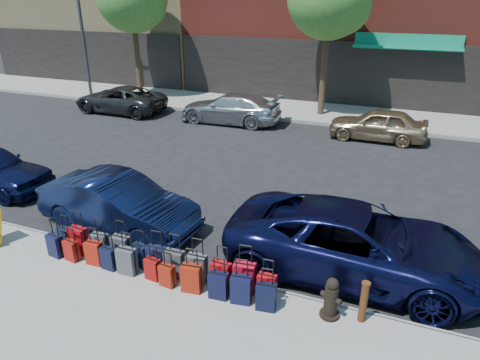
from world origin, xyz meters
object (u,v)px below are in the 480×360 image
at_px(suitcase_front_5, 157,259).
at_px(car_far_2, 378,124).
at_px(car_far_1, 230,108).
at_px(fire_hydrant, 331,299).
at_px(car_near_1, 118,204).
at_px(bollard, 364,301).
at_px(car_near_2, 355,242).
at_px(car_far_0, 120,99).
at_px(streetlight, 83,13).

distance_m(suitcase_front_5, car_far_2, 12.08).
xyz_separation_m(car_far_1, car_far_2, (6.69, -0.13, -0.03)).
height_order(suitcase_front_5, car_far_2, car_far_2).
relative_size(fire_hydrant, car_near_1, 0.19).
bearing_deg(car_far_2, bollard, 4.07).
bearing_deg(suitcase_front_5, car_far_2, 71.21).
distance_m(bollard, car_far_2, 11.52).
xyz_separation_m(fire_hydrant, car_far_2, (-0.26, 11.58, 0.13)).
bearing_deg(car_far_2, car_far_1, -91.13).
distance_m(suitcase_front_5, fire_hydrant, 3.71).
bearing_deg(fire_hydrant, bollard, 31.33).
relative_size(fire_hydrant, car_near_2, 0.15).
xyz_separation_m(car_near_1, car_far_0, (-7.22, 9.94, -0.05)).
distance_m(car_near_1, car_near_2, 5.92).
bearing_deg(bollard, car_near_1, 167.58).
bearing_deg(car_far_2, streetlight, -97.25).
distance_m(fire_hydrant, car_far_0, 17.28).
height_order(car_near_2, car_far_0, car_near_2).
relative_size(bollard, car_near_1, 0.20).
xyz_separation_m(suitcase_front_5, fire_hydrant, (3.71, -0.01, 0.08)).
bearing_deg(car_far_1, fire_hydrant, 29.31).
relative_size(suitcase_front_5, car_far_1, 0.20).
bearing_deg(car_near_2, bollard, -166.62).
height_order(suitcase_front_5, car_far_0, car_far_0).
bearing_deg(car_near_2, suitcase_front_5, 114.02).
bearing_deg(car_near_1, suitcase_front_5, -120.88).
xyz_separation_m(car_near_2, car_far_1, (-7.12, 9.96, -0.07)).
bearing_deg(fire_hydrant, streetlight, 162.64).
bearing_deg(car_near_1, car_far_0, 40.96).
relative_size(streetlight, car_far_1, 1.67).
xyz_separation_m(suitcase_front_5, car_far_2, (3.45, 11.57, 0.21)).
distance_m(car_far_1, car_far_2, 6.69).
height_order(streetlight, car_near_2, streetlight).
xyz_separation_m(bollard, car_far_0, (-13.53, 11.33, 0.08)).
distance_m(suitcase_front_5, car_near_2, 4.26).
height_order(car_far_0, car_far_1, car_far_1).
bearing_deg(suitcase_front_5, car_near_1, 141.99).
xyz_separation_m(fire_hydrant, car_far_0, (-12.97, 11.42, 0.13)).
xyz_separation_m(car_near_2, car_far_0, (-13.13, 9.66, -0.10)).
height_order(bollard, car_far_1, car_far_1).
height_order(car_near_1, car_far_0, car_near_1).
bearing_deg(fire_hydrant, car_far_0, 160.86).
xyz_separation_m(suitcase_front_5, car_far_0, (-9.26, 11.41, 0.21)).
height_order(car_far_0, car_far_2, car_far_2).
distance_m(bollard, car_near_1, 6.47).
height_order(streetlight, car_far_1, streetlight).
height_order(bollard, car_far_2, car_far_2).
xyz_separation_m(streetlight, car_near_1, (10.75, -12.16, -3.95)).
bearing_deg(car_far_2, car_far_0, -89.29).
bearing_deg(car_far_0, car_far_1, 93.44).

